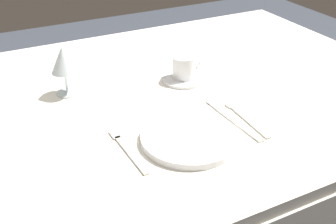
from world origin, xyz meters
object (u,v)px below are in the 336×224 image
dinner_knife (234,121)px  coffee_cup_left (184,67)px  dinner_plate (190,138)px  spoon_soup (241,115)px  fork_outer (126,149)px  wine_glass_left (63,61)px

dinner_knife → coffee_cup_left: size_ratio=2.42×
dinner_plate → spoon_soup: dinner_plate is taller
fork_outer → wine_glass_left: bearing=98.2°
dinner_plate → dinner_knife: (0.15, 0.02, -0.01)m
fork_outer → dinner_knife: same height
fork_outer → wine_glass_left: (-0.05, 0.35, 0.10)m
coffee_cup_left → wine_glass_left: 0.37m
fork_outer → dinner_knife: 0.31m
fork_outer → dinner_knife: (0.31, -0.01, 0.00)m
dinner_plate → coffee_cup_left: bearing=63.6°
spoon_soup → wine_glass_left: size_ratio=1.36×
dinner_plate → spoon_soup: bearing=12.9°
dinner_knife → coffee_cup_left: bearing=89.7°
dinner_knife → dinner_plate: bearing=-171.0°
wine_glass_left → dinner_plate: bearing=-61.8°
dinner_plate → coffee_cup_left: size_ratio=2.51×
coffee_cup_left → spoon_soup: bearing=-82.8°
spoon_soup → wine_glass_left: (-0.39, 0.34, 0.10)m
fork_outer → wine_glass_left: size_ratio=1.34×
dinner_plate → fork_outer: dinner_plate is taller
dinner_plate → wine_glass_left: wine_glass_left is taller
fork_outer → spoon_soup: 0.34m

